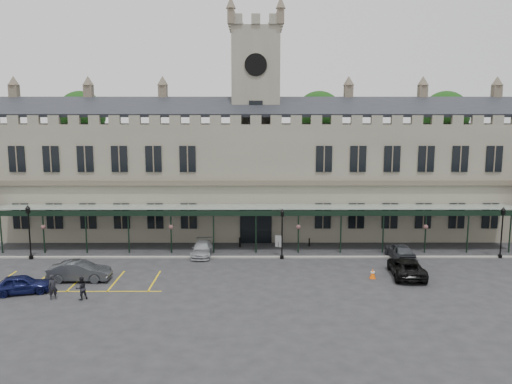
{
  "coord_description": "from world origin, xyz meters",
  "views": [
    {
      "loc": [
        -0.14,
        -38.66,
        12.7
      ],
      "look_at": [
        0.0,
        6.0,
        6.0
      ],
      "focal_mm": 35.0,
      "sensor_mm": 36.0,
      "label": 1
    }
  ],
  "objects_px": {
    "car_left_b": "(80,271)",
    "sign_board": "(278,241)",
    "lamp_post_right": "(502,228)",
    "person_b": "(81,288)",
    "traffic_cone": "(373,274)",
    "car_left_a": "(22,284)",
    "lamp_post_mid": "(282,229)",
    "clock_tower": "(256,113)",
    "lamp_post_left": "(29,227)",
    "car_taxi": "(202,249)",
    "person_a": "(53,287)",
    "car_right_a": "(400,251)",
    "station_building": "(256,174)",
    "car_van": "(406,267)"
  },
  "relations": [
    {
      "from": "lamp_post_right",
      "to": "person_b",
      "type": "height_order",
      "value": "lamp_post_right"
    },
    {
      "from": "lamp_post_mid",
      "to": "car_taxi",
      "type": "relative_size",
      "value": 1.06
    },
    {
      "from": "sign_board",
      "to": "clock_tower",
      "type": "bearing_deg",
      "value": 127.35
    },
    {
      "from": "traffic_cone",
      "to": "car_van",
      "type": "distance_m",
      "value": 2.91
    },
    {
      "from": "clock_tower",
      "to": "car_taxi",
      "type": "bearing_deg",
      "value": -117.06
    },
    {
      "from": "clock_tower",
      "to": "sign_board",
      "type": "relative_size",
      "value": 21.28
    },
    {
      "from": "station_building",
      "to": "lamp_post_right",
      "type": "bearing_deg",
      "value": -25.35
    },
    {
      "from": "lamp_post_left",
      "to": "traffic_cone",
      "type": "relative_size",
      "value": 6.36
    },
    {
      "from": "station_building",
      "to": "car_left_a",
      "type": "xyz_separation_m",
      "value": [
        -17.09,
        -19.69,
        -5.77
      ]
    },
    {
      "from": "sign_board",
      "to": "person_b",
      "type": "xyz_separation_m",
      "value": [
        -14.53,
        -14.35,
        0.26
      ]
    },
    {
      "from": "traffic_cone",
      "to": "car_left_a",
      "type": "height_order",
      "value": "car_left_a"
    },
    {
      "from": "traffic_cone",
      "to": "person_b",
      "type": "distance_m",
      "value": 22.07
    },
    {
      "from": "car_van",
      "to": "person_b",
      "type": "bearing_deg",
      "value": 17.16
    },
    {
      "from": "lamp_post_mid",
      "to": "car_left_b",
      "type": "xyz_separation_m",
      "value": [
        -16.19,
        -6.1,
        -1.96
      ]
    },
    {
      "from": "lamp_post_left",
      "to": "car_left_b",
      "type": "relative_size",
      "value": 1.04
    },
    {
      "from": "clock_tower",
      "to": "car_left_a",
      "type": "bearing_deg",
      "value": -130.84
    },
    {
      "from": "car_taxi",
      "to": "car_van",
      "type": "relative_size",
      "value": 0.83
    },
    {
      "from": "car_left_b",
      "to": "sign_board",
      "type": "bearing_deg",
      "value": -58.49
    },
    {
      "from": "station_building",
      "to": "car_right_a",
      "type": "relative_size",
      "value": 13.54
    },
    {
      "from": "car_right_a",
      "to": "person_b",
      "type": "height_order",
      "value": "person_b"
    },
    {
      "from": "car_taxi",
      "to": "person_a",
      "type": "relative_size",
      "value": 2.48
    },
    {
      "from": "lamp_post_left",
      "to": "person_b",
      "type": "xyz_separation_m",
      "value": [
        8.09,
        -10.21,
        -2.11
      ]
    },
    {
      "from": "sign_board",
      "to": "person_a",
      "type": "height_order",
      "value": "person_a"
    },
    {
      "from": "person_a",
      "to": "car_taxi",
      "type": "bearing_deg",
      "value": 16.88
    },
    {
      "from": "lamp_post_left",
      "to": "lamp_post_mid",
      "type": "xyz_separation_m",
      "value": [
        22.74,
        -0.01,
        -0.2
      ]
    },
    {
      "from": "sign_board",
      "to": "lamp_post_mid",
      "type": "bearing_deg",
      "value": -69.57
    },
    {
      "from": "lamp_post_mid",
      "to": "person_a",
      "type": "relative_size",
      "value": 2.62
    },
    {
      "from": "traffic_cone",
      "to": "car_left_a",
      "type": "bearing_deg",
      "value": -172.75
    },
    {
      "from": "clock_tower",
      "to": "car_right_a",
      "type": "height_order",
      "value": "clock_tower"
    },
    {
      "from": "car_left_a",
      "to": "sign_board",
      "type": "bearing_deg",
      "value": -71.9
    },
    {
      "from": "lamp_post_mid",
      "to": "sign_board",
      "type": "xyz_separation_m",
      "value": [
        -0.11,
        4.16,
        -2.18
      ]
    },
    {
      "from": "car_left_b",
      "to": "car_van",
      "type": "distance_m",
      "value": 25.98
    },
    {
      "from": "lamp_post_mid",
      "to": "car_van",
      "type": "distance_m",
      "value": 11.17
    },
    {
      "from": "person_a",
      "to": "car_van",
      "type": "bearing_deg",
      "value": -22.39
    },
    {
      "from": "lamp_post_right",
      "to": "car_taxi",
      "type": "bearing_deg",
      "value": 178.21
    },
    {
      "from": "lamp_post_mid",
      "to": "car_right_a",
      "type": "distance_m",
      "value": 10.84
    },
    {
      "from": "lamp_post_mid",
      "to": "traffic_cone",
      "type": "xyz_separation_m",
      "value": [
        6.93,
        -5.58,
        -2.36
      ]
    },
    {
      "from": "lamp_post_mid",
      "to": "car_left_a",
      "type": "xyz_separation_m",
      "value": [
        -19.44,
        -8.93,
        -2.05
      ]
    },
    {
      "from": "traffic_cone",
      "to": "person_a",
      "type": "height_order",
      "value": "person_a"
    },
    {
      "from": "lamp_post_left",
      "to": "car_left_a",
      "type": "bearing_deg",
      "value": -69.73
    },
    {
      "from": "lamp_post_right",
      "to": "car_right_a",
      "type": "height_order",
      "value": "lamp_post_right"
    },
    {
      "from": "traffic_cone",
      "to": "car_taxi",
      "type": "xyz_separation_m",
      "value": [
        -14.28,
        6.63,
        0.25
      ]
    },
    {
      "from": "car_taxi",
      "to": "car_right_a",
      "type": "distance_m",
      "value": 18.04
    },
    {
      "from": "lamp_post_left",
      "to": "car_left_a",
      "type": "height_order",
      "value": "lamp_post_left"
    },
    {
      "from": "car_left_b",
      "to": "person_b",
      "type": "distance_m",
      "value": 4.38
    },
    {
      "from": "lamp_post_mid",
      "to": "traffic_cone",
      "type": "bearing_deg",
      "value": -38.82
    },
    {
      "from": "lamp_post_mid",
      "to": "car_left_b",
      "type": "distance_m",
      "value": 17.41
    },
    {
      "from": "sign_board",
      "to": "car_left_b",
      "type": "height_order",
      "value": "car_left_b"
    },
    {
      "from": "car_van",
      "to": "lamp_post_mid",
      "type": "bearing_deg",
      "value": -22.06
    },
    {
      "from": "lamp_post_right",
      "to": "car_left_a",
      "type": "height_order",
      "value": "lamp_post_right"
    }
  ]
}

